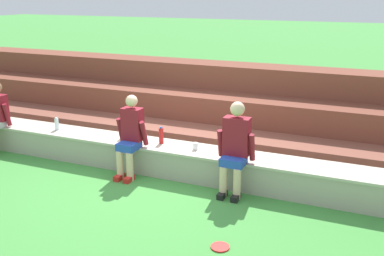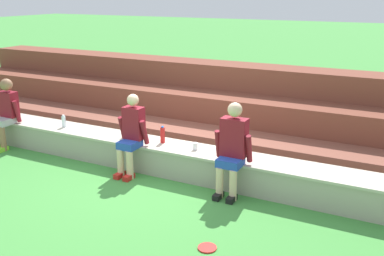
{
  "view_description": "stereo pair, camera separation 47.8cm",
  "coord_description": "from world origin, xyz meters",
  "px_view_note": "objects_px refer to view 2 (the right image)",
  "views": [
    {
      "loc": [
        3.13,
        -5.88,
        2.88
      ],
      "look_at": [
        0.49,
        0.29,
        0.82
      ],
      "focal_mm": 41.96,
      "sensor_mm": 36.0,
      "label": 1
    },
    {
      "loc": [
        3.56,
        -5.68,
        2.88
      ],
      "look_at": [
        0.49,
        0.29,
        0.82
      ],
      "focal_mm": 41.96,
      "sensor_mm": 36.0,
      "label": 2
    }
  ],
  "objects_px": {
    "water_bottle_mid_left": "(64,121)",
    "water_bottle_mid_right": "(163,135)",
    "water_bottle_near_right": "(126,129)",
    "person_far_left": "(6,111)",
    "person_left_of_center": "(131,134)",
    "person_center": "(232,147)",
    "frisbee": "(207,248)",
    "plastic_cup_right_end": "(195,146)"
  },
  "relations": [
    {
      "from": "water_bottle_mid_left",
      "to": "water_bottle_mid_right",
      "type": "bearing_deg",
      "value": 1.87
    },
    {
      "from": "water_bottle_near_right",
      "to": "water_bottle_mid_left",
      "type": "xyz_separation_m",
      "value": [
        -1.34,
        -0.07,
        -0.02
      ]
    },
    {
      "from": "water_bottle_near_right",
      "to": "water_bottle_mid_right",
      "type": "xyz_separation_m",
      "value": [
        0.73,
        -0.0,
        0.01
      ]
    },
    {
      "from": "person_far_left",
      "to": "person_left_of_center",
      "type": "distance_m",
      "value": 2.87
    },
    {
      "from": "water_bottle_mid_right",
      "to": "person_left_of_center",
      "type": "bearing_deg",
      "value": -132.64
    },
    {
      "from": "person_center",
      "to": "frisbee",
      "type": "relative_size",
      "value": 6.16
    },
    {
      "from": "water_bottle_near_right",
      "to": "plastic_cup_right_end",
      "type": "xyz_separation_m",
      "value": [
        1.37,
        -0.06,
        -0.07
      ]
    },
    {
      "from": "plastic_cup_right_end",
      "to": "person_center",
      "type": "bearing_deg",
      "value": -22.27
    },
    {
      "from": "person_far_left",
      "to": "water_bottle_mid_left",
      "type": "bearing_deg",
      "value": 14.52
    },
    {
      "from": "person_center",
      "to": "frisbee",
      "type": "distance_m",
      "value": 1.69
    },
    {
      "from": "person_left_of_center",
      "to": "water_bottle_mid_left",
      "type": "relative_size",
      "value": 5.71
    },
    {
      "from": "person_center",
      "to": "plastic_cup_right_end",
      "type": "bearing_deg",
      "value": 157.73
    },
    {
      "from": "person_left_of_center",
      "to": "water_bottle_mid_right",
      "type": "xyz_separation_m",
      "value": [
        0.35,
        0.38,
        -0.08
      ]
    },
    {
      "from": "water_bottle_mid_right",
      "to": "person_center",
      "type": "bearing_deg",
      "value": -14.91
    },
    {
      "from": "person_left_of_center",
      "to": "frisbee",
      "type": "bearing_deg",
      "value": -35.69
    },
    {
      "from": "water_bottle_mid_left",
      "to": "plastic_cup_right_end",
      "type": "height_order",
      "value": "water_bottle_mid_left"
    },
    {
      "from": "plastic_cup_right_end",
      "to": "person_far_left",
      "type": "bearing_deg",
      "value": -175.5
    },
    {
      "from": "person_left_of_center",
      "to": "water_bottle_near_right",
      "type": "height_order",
      "value": "person_left_of_center"
    },
    {
      "from": "water_bottle_near_right",
      "to": "person_far_left",
      "type": "bearing_deg",
      "value": -171.63
    },
    {
      "from": "water_bottle_near_right",
      "to": "plastic_cup_right_end",
      "type": "distance_m",
      "value": 1.37
    },
    {
      "from": "plastic_cup_right_end",
      "to": "person_left_of_center",
      "type": "bearing_deg",
      "value": -161.86
    },
    {
      "from": "person_left_of_center",
      "to": "frisbee",
      "type": "height_order",
      "value": "person_left_of_center"
    },
    {
      "from": "person_far_left",
      "to": "plastic_cup_right_end",
      "type": "bearing_deg",
      "value": 4.5
    },
    {
      "from": "person_left_of_center",
      "to": "plastic_cup_right_end",
      "type": "relative_size",
      "value": 11.51
    },
    {
      "from": "frisbee",
      "to": "person_far_left",
      "type": "bearing_deg",
      "value": 163.09
    },
    {
      "from": "water_bottle_mid_right",
      "to": "plastic_cup_right_end",
      "type": "height_order",
      "value": "water_bottle_mid_right"
    },
    {
      "from": "person_left_of_center",
      "to": "water_bottle_near_right",
      "type": "relative_size",
      "value": 5.02
    },
    {
      "from": "person_far_left",
      "to": "water_bottle_mid_left",
      "type": "xyz_separation_m",
      "value": [
        1.15,
        0.3,
        -0.12
      ]
    },
    {
      "from": "person_left_of_center",
      "to": "plastic_cup_right_end",
      "type": "bearing_deg",
      "value": 18.14
    },
    {
      "from": "person_center",
      "to": "plastic_cup_right_end",
      "type": "relative_size",
      "value": 12.02
    },
    {
      "from": "water_bottle_mid_right",
      "to": "water_bottle_mid_left",
      "type": "distance_m",
      "value": 2.07
    },
    {
      "from": "plastic_cup_right_end",
      "to": "water_bottle_mid_left",
      "type": "bearing_deg",
      "value": -179.87
    },
    {
      "from": "person_left_of_center",
      "to": "person_center",
      "type": "xyz_separation_m",
      "value": [
        1.74,
        0.02,
        0.04
      ]
    },
    {
      "from": "person_left_of_center",
      "to": "water_bottle_mid_left",
      "type": "bearing_deg",
      "value": 169.54
    },
    {
      "from": "person_left_of_center",
      "to": "person_center",
      "type": "distance_m",
      "value": 1.74
    },
    {
      "from": "water_bottle_mid_left",
      "to": "frisbee",
      "type": "relative_size",
      "value": 1.03
    },
    {
      "from": "person_far_left",
      "to": "water_bottle_mid_right",
      "type": "relative_size",
      "value": 4.67
    },
    {
      "from": "frisbee",
      "to": "person_center",
      "type": "bearing_deg",
      "value": 102.08
    },
    {
      "from": "water_bottle_mid_right",
      "to": "frisbee",
      "type": "bearing_deg",
      "value": -47.57
    },
    {
      "from": "water_bottle_mid_right",
      "to": "plastic_cup_right_end",
      "type": "relative_size",
      "value": 2.45
    },
    {
      "from": "person_left_of_center",
      "to": "water_bottle_mid_right",
      "type": "height_order",
      "value": "person_left_of_center"
    },
    {
      "from": "frisbee",
      "to": "water_bottle_near_right",
      "type": "bearing_deg",
      "value": 142.59
    }
  ]
}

